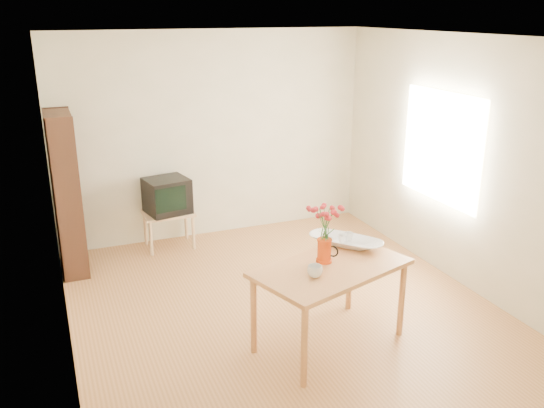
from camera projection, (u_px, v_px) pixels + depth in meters
name	position (u px, v px, depth m)	size (l,w,h in m)	color
room	(287.00, 182.00, 5.32)	(4.50, 4.50, 4.50)	#A26939
table	(331.00, 275.00, 4.92)	(1.48, 1.12, 0.75)	#B7733E
tv_stand	(168.00, 218.00, 7.08)	(0.60, 0.45, 0.46)	tan
bookshelf	(67.00, 199.00, 6.33)	(0.28, 0.70, 1.80)	black
pitcher	(324.00, 251.00, 4.94)	(0.17, 0.18, 0.21)	#DB420C
flowers	(325.00, 221.00, 4.85)	(0.24, 0.24, 0.34)	#EC3743
mug	(315.00, 271.00, 4.68)	(0.13, 0.13, 0.10)	white
bowl	(346.00, 224.00, 5.26)	(0.45, 0.45, 0.42)	white
teacup_a	(342.00, 229.00, 5.26)	(0.07, 0.07, 0.06)	white
teacup_b	(349.00, 227.00, 5.30)	(0.07, 0.07, 0.06)	white
television	(167.00, 195.00, 7.00)	(0.56, 0.54, 0.42)	black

